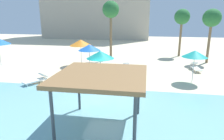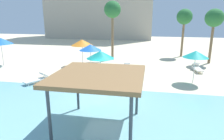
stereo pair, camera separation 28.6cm
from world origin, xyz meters
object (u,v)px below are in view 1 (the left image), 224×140
at_px(shade_pavilion, 101,77).
at_px(lounge_chair_4, 196,67).
at_px(beach_umbrella_teal_5, 100,55).
at_px(palm_tree_0, 111,11).
at_px(beach_umbrella_orange_4, 81,43).
at_px(beach_umbrella_teal_1, 195,54).
at_px(lounge_chair_3, 37,79).
at_px(lounge_chair_1, 126,68).
at_px(beach_umbrella_blue_0, 89,47).
at_px(palm_tree_2, 212,19).
at_px(palm_tree_1, 182,18).

distance_m(shade_pavilion, lounge_chair_4, 13.47).
relative_size(beach_umbrella_teal_5, palm_tree_0, 0.39).
bearing_deg(beach_umbrella_orange_4, beach_umbrella_teal_1, -20.50).
bearing_deg(beach_umbrella_teal_5, beach_umbrella_orange_4, 120.31).
xyz_separation_m(lounge_chair_3, palm_tree_0, (4.15, 9.62, 5.26)).
xyz_separation_m(lounge_chair_1, lounge_chair_4, (6.52, 1.28, 0.00)).
distance_m(beach_umbrella_blue_0, lounge_chair_3, 5.51).
xyz_separation_m(shade_pavilion, beach_umbrella_teal_5, (-1.37, 5.87, -0.12)).
distance_m(lounge_chair_1, palm_tree_0, 7.51).
bearing_deg(shade_pavilion, beach_umbrella_teal_5, 103.18).
bearing_deg(palm_tree_0, beach_umbrella_blue_0, -100.49).
relative_size(beach_umbrella_orange_4, lounge_chair_3, 1.42).
relative_size(shade_pavilion, lounge_chair_3, 2.05).
height_order(shade_pavilion, beach_umbrella_teal_1, shade_pavilion).
bearing_deg(beach_umbrella_orange_4, palm_tree_2, 15.16).
relative_size(lounge_chair_4, palm_tree_2, 0.33).
bearing_deg(shade_pavilion, palm_tree_1, 71.95).
bearing_deg(beach_umbrella_teal_5, palm_tree_0, 95.23).
bearing_deg(shade_pavilion, beach_umbrella_blue_0, 108.77).
bearing_deg(lounge_chair_1, beach_umbrella_teal_5, -27.83).
bearing_deg(lounge_chair_4, shade_pavilion, -35.25).
xyz_separation_m(lounge_chair_3, palm_tree_2, (14.99, 9.87, 4.42)).
height_order(beach_umbrella_teal_1, palm_tree_0, palm_tree_0).
bearing_deg(beach_umbrella_teal_5, shade_pavilion, -76.82).
bearing_deg(lounge_chair_1, palm_tree_1, 135.84).
bearing_deg(beach_umbrella_blue_0, palm_tree_2, 25.96).
bearing_deg(beach_umbrella_blue_0, lounge_chair_3, -127.37).
relative_size(lounge_chair_1, lounge_chair_3, 1.02).
height_order(shade_pavilion, beach_umbrella_teal_5, shade_pavilion).
bearing_deg(shade_pavilion, palm_tree_2, 60.62).
distance_m(beach_umbrella_orange_4, palm_tree_0, 5.30).
height_order(beach_umbrella_orange_4, lounge_chair_1, beach_umbrella_orange_4).
xyz_separation_m(beach_umbrella_blue_0, beach_umbrella_teal_5, (1.87, -3.67, 0.07)).
xyz_separation_m(beach_umbrella_orange_4, lounge_chair_3, (-1.59, -6.24, -2.09)).
bearing_deg(palm_tree_2, beach_umbrella_blue_0, -154.04).
relative_size(beach_umbrella_blue_0, lounge_chair_4, 1.33).
bearing_deg(palm_tree_2, lounge_chair_4, -117.69).
height_order(lounge_chair_1, palm_tree_0, palm_tree_0).
distance_m(beach_umbrella_blue_0, palm_tree_1, 13.37).
bearing_deg(lounge_chair_3, beach_umbrella_teal_5, 126.24).
height_order(beach_umbrella_teal_5, lounge_chair_1, beach_umbrella_teal_5).
xyz_separation_m(beach_umbrella_teal_1, lounge_chair_4, (1.03, 3.72, -1.96)).
height_order(beach_umbrella_orange_4, palm_tree_1, palm_tree_1).
height_order(beach_umbrella_teal_1, palm_tree_2, palm_tree_2).
distance_m(lounge_chair_3, palm_tree_2, 18.48).
bearing_deg(palm_tree_1, lounge_chair_1, -125.16).
xyz_separation_m(beach_umbrella_blue_0, beach_umbrella_orange_4, (-1.53, 2.15, 0.13)).
distance_m(beach_umbrella_orange_4, palm_tree_1, 13.20).
relative_size(shade_pavilion, beach_umbrella_blue_0, 1.53).
bearing_deg(palm_tree_1, shade_pavilion, -108.05).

